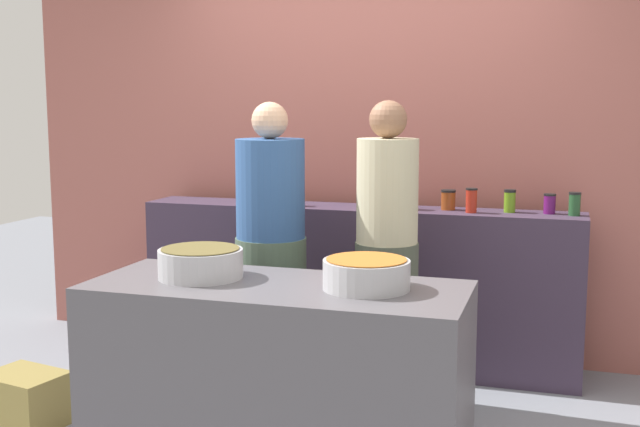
# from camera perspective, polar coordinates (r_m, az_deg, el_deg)

# --- Properties ---
(storefront_wall) EXTENTS (4.80, 0.12, 3.00)m
(storefront_wall) POSITION_cam_1_polar(r_m,az_deg,el_deg) (5.11, 3.70, 6.65)
(storefront_wall) COLOR #A65D53
(storefront_wall) RESTS_ON ground
(display_shelf) EXTENTS (2.70, 0.36, 0.99)m
(display_shelf) POSITION_cam_1_polar(r_m,az_deg,el_deg) (4.90, 2.62, -5.27)
(display_shelf) COLOR #3B2D42
(display_shelf) RESTS_ON ground
(prep_table) EXTENTS (1.70, 0.70, 0.82)m
(prep_table) POSITION_cam_1_polar(r_m,az_deg,el_deg) (3.64, -3.11, -11.42)
(prep_table) COLOR #59565B
(prep_table) RESTS_ON ground
(preserve_jar_0) EXTENTS (0.07, 0.07, 0.12)m
(preserve_jar_0) POSITION_cam_1_polar(r_m,az_deg,el_deg) (5.01, -3.82, 1.45)
(preserve_jar_0) COLOR gold
(preserve_jar_0) RESTS_ON display_shelf
(preserve_jar_1) EXTENTS (0.07, 0.07, 0.13)m
(preserve_jar_1) POSITION_cam_1_polar(r_m,az_deg,el_deg) (4.87, -2.10, 1.35)
(preserve_jar_1) COLOR #A52B14
(preserve_jar_1) RESTS_ON display_shelf
(preserve_jar_2) EXTENTS (0.08, 0.08, 0.12)m
(preserve_jar_2) POSITION_cam_1_polar(r_m,az_deg,el_deg) (4.71, 6.49, 1.02)
(preserve_jar_2) COLOR orange
(preserve_jar_2) RESTS_ON display_shelf
(preserve_jar_3) EXTENTS (0.09, 0.09, 0.12)m
(preserve_jar_3) POSITION_cam_1_polar(r_m,az_deg,el_deg) (4.73, 9.27, 0.99)
(preserve_jar_3) COLOR brown
(preserve_jar_3) RESTS_ON display_shelf
(preserve_jar_4) EXTENTS (0.07, 0.07, 0.14)m
(preserve_jar_4) POSITION_cam_1_polar(r_m,az_deg,el_deg) (4.63, 10.90, 0.94)
(preserve_jar_4) COLOR #A92618
(preserve_jar_4) RESTS_ON display_shelf
(preserve_jar_5) EXTENTS (0.07, 0.07, 0.13)m
(preserve_jar_5) POSITION_cam_1_polar(r_m,az_deg,el_deg) (4.70, 13.57, 0.90)
(preserve_jar_5) COLOR #5E8B1B
(preserve_jar_5) RESTS_ON display_shelf
(preserve_jar_6) EXTENTS (0.07, 0.07, 0.12)m
(preserve_jar_6) POSITION_cam_1_polar(r_m,az_deg,el_deg) (4.69, 16.28, 0.69)
(preserve_jar_6) COLOR #5A1459
(preserve_jar_6) RESTS_ON display_shelf
(preserve_jar_7) EXTENTS (0.07, 0.07, 0.13)m
(preserve_jar_7) POSITION_cam_1_polar(r_m,az_deg,el_deg) (4.65, 17.94, 0.67)
(preserve_jar_7) COLOR #224B28
(preserve_jar_7) RESTS_ON display_shelf
(cooking_pot_left) EXTENTS (0.39, 0.39, 0.14)m
(cooking_pot_left) POSITION_cam_1_polar(r_m,az_deg,el_deg) (3.68, -8.63, -3.57)
(cooking_pot_left) COLOR #B7B7BC
(cooking_pot_left) RESTS_ON prep_table
(cooking_pot_center) EXTENTS (0.38, 0.38, 0.13)m
(cooking_pot_center) POSITION_cam_1_polar(r_m,az_deg,el_deg) (3.43, 3.37, -4.41)
(cooking_pot_center) COLOR #B7B7BC
(cooking_pot_center) RESTS_ON prep_table
(cook_with_tongs) EXTENTS (0.39, 0.39, 1.63)m
(cook_with_tongs) POSITION_cam_1_polar(r_m,az_deg,el_deg) (4.38, -3.56, -3.75)
(cook_with_tongs) COLOR #4C614D
(cook_with_tongs) RESTS_ON ground
(cook_in_cap) EXTENTS (0.34, 0.34, 1.63)m
(cook_in_cap) POSITION_cam_1_polar(r_m,az_deg,el_deg) (4.19, 4.83, -4.09)
(cook_in_cap) COLOR #4B5244
(cook_in_cap) RESTS_ON ground
(bread_crate) EXTENTS (0.44, 0.36, 0.27)m
(bread_crate) POSITION_cam_1_polar(r_m,az_deg,el_deg) (4.35, -20.52, -12.46)
(bread_crate) COLOR olive
(bread_crate) RESTS_ON ground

